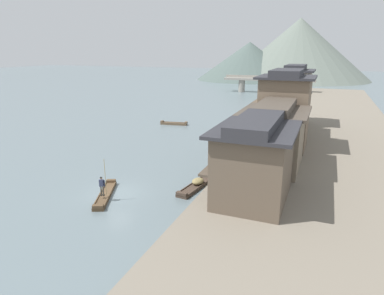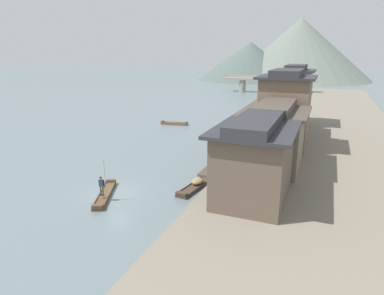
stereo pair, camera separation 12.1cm
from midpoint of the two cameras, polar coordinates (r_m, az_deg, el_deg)
name	(u,v)px [view 1 (the left image)]	position (r m, az deg, el deg)	size (l,w,h in m)	color
ground_plane	(116,193)	(28.74, -13.01, -7.65)	(400.00, 400.00, 0.00)	slate
riverbank_right	(327,130)	(52.51, 22.09, 2.86)	(18.00, 110.00, 0.75)	slate
boat_foreground_poled	(105,195)	(28.28, -14.74, -7.84)	(2.99, 5.25, 0.47)	brown
boatman_person	(102,184)	(26.98, -15.28, -6.01)	(0.56, 0.30, 3.04)	black
boat_moored_nearest	(174,124)	(53.75, -3.18, 4.12)	(4.43, 1.51, 0.55)	brown
boat_moored_second	(198,184)	(29.25, 0.89, -6.24)	(1.79, 5.83, 0.76)	#423328
boat_moored_third	(266,113)	(64.32, 12.42, 5.83)	(1.07, 3.97, 0.70)	brown
boat_moored_far	(277,105)	(74.04, 14.31, 6.99)	(1.19, 5.56, 0.62)	#33281E
house_waterfront_nearest	(254,160)	(24.71, 10.47, -2.17)	(5.97, 7.73, 6.14)	brown
house_waterfront_second	(273,136)	(32.13, 13.61, 1.92)	(6.27, 8.00, 6.14)	#7F705B
house_waterfront_tall	(284,110)	(38.97, 15.42, 6.22)	(6.31, 6.65, 8.74)	#75604C
house_waterfront_narrow	(287,112)	(45.74, 15.93, 5.94)	(5.66, 6.87, 6.14)	gray
house_waterfront_far	(293,95)	(52.46, 16.90, 8.55)	(5.61, 6.69, 8.74)	gray
mooring_post_dock_near	(221,171)	(29.75, 4.84, -4.08)	(0.20, 0.20, 0.77)	#473828
mooring_post_dock_mid	(249,140)	(40.16, 9.63, 1.29)	(0.20, 0.20, 0.98)	#473828
mooring_post_dock_far	(265,123)	(50.36, 12.28, 4.04)	(0.20, 0.20, 0.76)	#473828
stone_bridge	(268,82)	(96.97, 12.89, 10.87)	(25.00, 2.40, 4.71)	gray
hill_far_west	(299,49)	(146.65, 17.74, 15.71)	(56.06, 56.06, 24.02)	slate
hill_far_centre	(249,61)	(142.34, 9.74, 14.39)	(42.55, 42.55, 14.92)	#4C5B56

